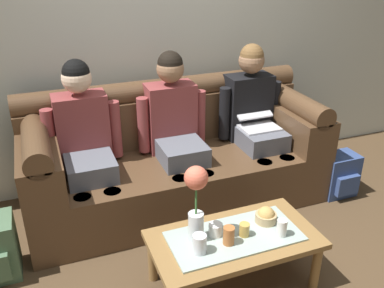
# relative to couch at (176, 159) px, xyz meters

# --- Properties ---
(back_wall_patterned) EXTENTS (6.00, 0.12, 2.90)m
(back_wall_patterned) POSITION_rel_couch_xyz_m (-0.00, 0.53, 1.08)
(back_wall_patterned) COLOR silver
(back_wall_patterned) RESTS_ON ground_plane
(couch) EXTENTS (2.32, 0.88, 0.96)m
(couch) POSITION_rel_couch_xyz_m (0.00, 0.00, 0.00)
(couch) COLOR #513823
(couch) RESTS_ON ground_plane
(person_left) EXTENTS (0.56, 0.67, 1.22)m
(person_left) POSITION_rel_couch_xyz_m (-0.69, -0.00, 0.29)
(person_left) COLOR #595B66
(person_left) RESTS_ON ground_plane
(person_middle) EXTENTS (0.56, 0.67, 1.22)m
(person_middle) POSITION_rel_couch_xyz_m (-0.00, -0.00, 0.29)
(person_middle) COLOR #595B66
(person_middle) RESTS_ON ground_plane
(person_right) EXTENTS (0.56, 0.67, 1.22)m
(person_right) POSITION_rel_couch_xyz_m (0.69, -0.00, 0.29)
(person_right) COLOR #595B66
(person_right) RESTS_ON ground_plane
(coffee_table) EXTENTS (1.00, 0.53, 0.37)m
(coffee_table) POSITION_rel_couch_xyz_m (-0.00, -1.06, -0.05)
(coffee_table) COLOR olive
(coffee_table) RESTS_ON ground_plane
(flower_vase) EXTENTS (0.13, 0.13, 0.48)m
(flower_vase) POSITION_rel_couch_xyz_m (-0.23, -1.01, 0.29)
(flower_vase) COLOR silver
(flower_vase) RESTS_ON coffee_table
(snack_bowl) EXTENTS (0.13, 0.13, 0.11)m
(snack_bowl) POSITION_rel_couch_xyz_m (0.24, -1.01, 0.04)
(snack_bowl) COLOR tan
(snack_bowl) RESTS_ON coffee_table
(cup_near_left) EXTENTS (0.06, 0.06, 0.08)m
(cup_near_left) POSITION_rel_couch_xyz_m (0.05, -1.08, 0.04)
(cup_near_left) COLOR gold
(cup_near_left) RESTS_ON coffee_table
(cup_near_right) EXTENTS (0.08, 0.08, 0.08)m
(cup_near_right) POSITION_rel_couch_xyz_m (-0.10, -1.01, 0.04)
(cup_near_right) COLOR white
(cup_near_right) RESTS_ON coffee_table
(cup_far_center) EXTENTS (0.08, 0.08, 0.11)m
(cup_far_center) POSITION_rel_couch_xyz_m (-0.25, -1.12, 0.06)
(cup_far_center) COLOR silver
(cup_far_center) RESTS_ON coffee_table
(cup_far_left) EXTENTS (0.06, 0.06, 0.11)m
(cup_far_left) POSITION_rel_couch_xyz_m (0.26, -1.16, 0.05)
(cup_far_left) COLOR white
(cup_far_left) RESTS_ON coffee_table
(cup_far_right) EXTENTS (0.07, 0.07, 0.11)m
(cup_far_right) POSITION_rel_couch_xyz_m (-0.07, -1.11, 0.06)
(cup_far_right) COLOR #B26633
(cup_far_right) RESTS_ON coffee_table
(backpack_right) EXTENTS (0.29, 0.25, 0.37)m
(backpack_right) POSITION_rel_couch_xyz_m (1.29, -0.43, -0.19)
(backpack_right) COLOR #33477A
(backpack_right) RESTS_ON ground_plane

